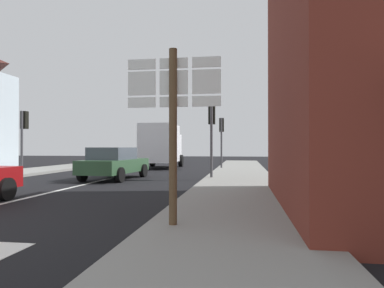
# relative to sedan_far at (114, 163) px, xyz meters

# --- Properties ---
(ground_plane) EXTENTS (80.00, 80.00, 0.00)m
(ground_plane) POSITION_rel_sedan_far_xyz_m (-0.33, -0.33, -0.76)
(ground_plane) COLOR black
(sidewalk_right) EXTENTS (3.04, 44.00, 0.14)m
(sidewalk_right) POSITION_rel_sedan_far_xyz_m (5.70, -2.33, -0.69)
(sidewalk_right) COLOR gray
(sidewalk_right) RESTS_ON ground
(lane_centre_stripe) EXTENTS (0.16, 12.00, 0.01)m
(lane_centre_stripe) POSITION_rel_sedan_far_xyz_m (-0.33, -4.33, -0.75)
(lane_centre_stripe) COLOR silver
(lane_centre_stripe) RESTS_ON ground
(sedan_far) EXTENTS (2.23, 4.33, 1.47)m
(sedan_far) POSITION_rel_sedan_far_xyz_m (0.00, 0.00, 0.00)
(sedan_far) COLOR #2D5133
(sedan_far) RESTS_ON ground
(delivery_truck) EXTENTS (2.59, 5.05, 3.05)m
(delivery_truck) POSITION_rel_sedan_far_xyz_m (0.15, 8.53, 0.89)
(delivery_truck) COLOR silver
(delivery_truck) RESTS_ON ground
(route_sign_post) EXTENTS (1.66, 0.14, 3.20)m
(route_sign_post) POSITION_rel_sedan_far_xyz_m (4.68, -9.21, 1.24)
(route_sign_post) COLOR brown
(route_sign_post) RESTS_ON ground
(traffic_light_near_right) EXTENTS (0.30, 0.49, 3.42)m
(traffic_light_near_right) POSITION_rel_sedan_far_xyz_m (4.48, 0.31, 1.77)
(traffic_light_near_right) COLOR #47474C
(traffic_light_near_right) RESTS_ON ground
(traffic_light_near_left) EXTENTS (0.30, 0.49, 3.32)m
(traffic_light_near_left) POSITION_rel_sedan_far_xyz_m (-5.15, 0.82, 1.70)
(traffic_light_near_left) COLOR #47474C
(traffic_light_near_left) RESTS_ON ground
(traffic_light_far_right) EXTENTS (0.30, 0.49, 3.40)m
(traffic_light_far_right) POSITION_rel_sedan_far_xyz_m (4.48, 7.39, 1.75)
(traffic_light_far_right) COLOR #47474C
(traffic_light_far_right) RESTS_ON ground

